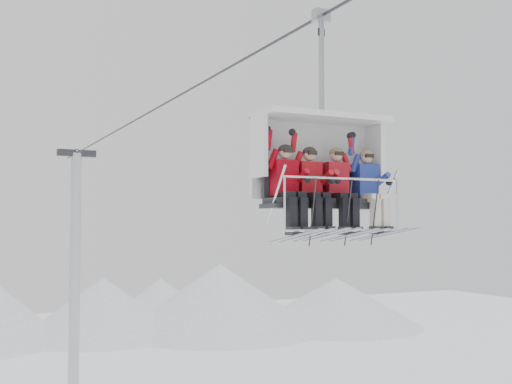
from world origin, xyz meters
name	(u,v)px	position (x,y,z in m)	size (l,w,h in m)	color
ridgeline	(9,309)	(-1.58, 42.05, 2.84)	(72.00, 21.00, 7.00)	silver
lift_tower_right	(75,296)	(0.00, 22.00, 5.78)	(2.00, 1.80, 13.48)	#B9BCC1
haul_cable	(256,52)	(0.00, 0.00, 13.30)	(0.06, 0.06, 50.00)	#303036
chairlift_carrier	(318,161)	(0.00, -2.60, 10.69)	(2.45, 1.17, 3.98)	black
skier_far_left	(288,185)	(-0.79, -2.90, 10.22)	(0.42, 1.69, 1.66)	#A70513
skier_center_left	(312,186)	(-0.31, -2.90, 10.21)	(0.41, 1.69, 1.64)	#AC1018
skier_center_right	(339,186)	(0.24, -2.90, 10.22)	(0.42, 1.69, 1.66)	#B31422
skier_far_right	(369,187)	(0.88, -2.90, 10.22)	(0.41, 1.69, 1.64)	#273AA0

